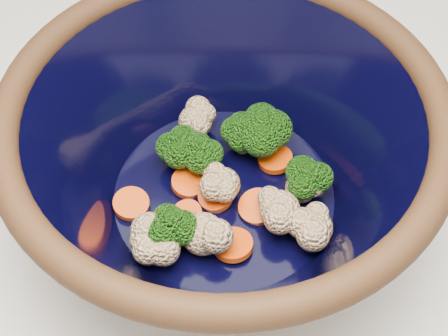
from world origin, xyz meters
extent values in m
cylinder|color=black|center=(-0.08, 0.02, 0.91)|extent=(0.20, 0.20, 0.01)
torus|color=black|center=(-0.08, 0.02, 1.04)|extent=(0.34, 0.34, 0.02)
cylinder|color=black|center=(-0.08, 0.02, 0.93)|extent=(0.19, 0.19, 0.00)
cylinder|color=#608442|center=(-0.07, 0.07, 0.94)|extent=(0.01, 0.01, 0.02)
ellipsoid|color=#1F6012|center=(-0.07, 0.07, 0.96)|extent=(0.04, 0.04, 0.03)
cylinder|color=#608442|center=(-0.05, 0.07, 0.94)|extent=(0.01, 0.01, 0.02)
ellipsoid|color=#1F6012|center=(-0.05, 0.07, 0.97)|extent=(0.04, 0.04, 0.04)
cylinder|color=#608442|center=(-0.12, 0.05, 0.94)|extent=(0.01, 0.01, 0.02)
ellipsoid|color=#1F6012|center=(-0.12, 0.05, 0.96)|extent=(0.04, 0.04, 0.03)
cylinder|color=#608442|center=(-0.01, 0.03, 0.94)|extent=(0.01, 0.01, 0.02)
ellipsoid|color=#1F6012|center=(-0.01, 0.03, 0.96)|extent=(0.04, 0.04, 0.03)
cylinder|color=#608442|center=(-0.11, -0.03, 0.94)|extent=(0.01, 0.01, 0.02)
ellipsoid|color=#1F6012|center=(-0.11, -0.03, 0.96)|extent=(0.04, 0.04, 0.03)
cylinder|color=#608442|center=(-0.10, 0.05, 0.94)|extent=(0.01, 0.01, 0.02)
ellipsoid|color=#1F6012|center=(-0.10, 0.05, 0.96)|extent=(0.04, 0.04, 0.03)
sphere|color=beige|center=(-0.09, -0.03, 0.95)|extent=(0.03, 0.03, 0.03)
sphere|color=beige|center=(-0.12, -0.04, 0.95)|extent=(0.03, 0.03, 0.03)
sphere|color=beige|center=(0.00, -0.01, 0.95)|extent=(0.03, 0.03, 0.03)
sphere|color=beige|center=(-0.08, 0.02, 0.95)|extent=(0.03, 0.03, 0.03)
sphere|color=beige|center=(-0.01, 0.03, 0.95)|extent=(0.03, 0.03, 0.03)
sphere|color=beige|center=(-0.11, 0.09, 0.95)|extent=(0.03, 0.03, 0.03)
sphere|color=beige|center=(-0.12, -0.04, 0.95)|extent=(0.03, 0.03, 0.03)
sphere|color=beige|center=(-0.03, 0.00, 0.95)|extent=(0.03, 0.03, 0.03)
cylinder|color=red|center=(-0.15, 0.00, 0.94)|extent=(0.03, 0.03, 0.01)
cylinder|color=red|center=(-0.11, 0.03, 0.94)|extent=(0.03, 0.03, 0.01)
cylinder|color=red|center=(-0.08, 0.02, 0.94)|extent=(0.03, 0.03, 0.01)
cylinder|color=red|center=(-0.05, 0.01, 0.94)|extent=(0.03, 0.03, 0.01)
cylinder|color=red|center=(-0.10, -0.01, 0.94)|extent=(0.03, 0.03, 0.01)
cylinder|color=red|center=(-0.04, 0.06, 0.94)|extent=(0.03, 0.03, 0.01)
cylinder|color=red|center=(-0.06, -0.03, 0.94)|extent=(0.03, 0.03, 0.01)
cylinder|color=red|center=(-0.10, 0.04, 0.94)|extent=(0.03, 0.03, 0.01)
camera|label=1|loc=(-0.04, -0.28, 1.37)|focal=50.00mm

